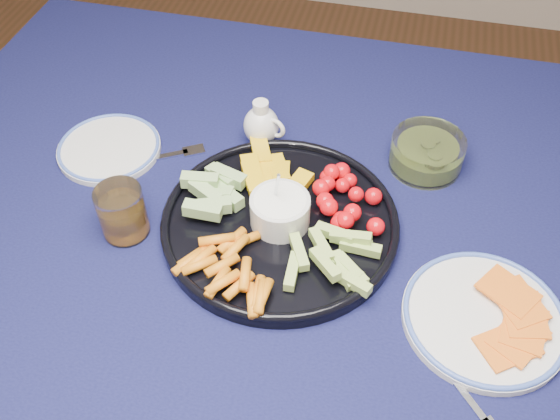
% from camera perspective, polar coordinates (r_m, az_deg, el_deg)
% --- Properties ---
extents(dining_table, '(1.67, 1.07, 0.75)m').
position_cam_1_polar(dining_table, '(1.13, 6.17, -3.12)').
color(dining_table, '#452717').
rests_on(dining_table, ground).
extents(crudite_platter, '(0.39, 0.39, 0.12)m').
position_cam_1_polar(crudite_platter, '(1.01, -0.16, -0.86)').
color(crudite_platter, black).
rests_on(crudite_platter, dining_table).
extents(creamer_pitcher, '(0.08, 0.07, 0.09)m').
position_cam_1_polar(creamer_pitcher, '(1.16, -1.68, 7.75)').
color(creamer_pitcher, silver).
rests_on(creamer_pitcher, dining_table).
extents(pickle_bowl, '(0.13, 0.13, 0.06)m').
position_cam_1_polar(pickle_bowl, '(1.15, 13.25, 5.02)').
color(pickle_bowl, white).
rests_on(pickle_bowl, dining_table).
extents(cheese_plate, '(0.24, 0.24, 0.03)m').
position_cam_1_polar(cheese_plate, '(0.96, 18.20, -9.23)').
color(cheese_plate, silver).
rests_on(cheese_plate, dining_table).
extents(juice_tumbler, '(0.08, 0.08, 0.09)m').
position_cam_1_polar(juice_tumbler, '(1.03, -14.18, -0.40)').
color(juice_tumbler, white).
rests_on(juice_tumbler, dining_table).
extents(fork_left, '(0.17, 0.11, 0.00)m').
position_cam_1_polar(fork_left, '(1.17, -10.68, 4.79)').
color(fork_left, silver).
rests_on(fork_left, dining_table).
extents(fork_right, '(0.12, 0.13, 0.00)m').
position_cam_1_polar(fork_right, '(0.90, 16.79, -16.16)').
color(fork_right, silver).
rests_on(fork_right, dining_table).
extents(side_plate_extra, '(0.19, 0.19, 0.02)m').
position_cam_1_polar(side_plate_extra, '(1.20, -15.36, 5.50)').
color(side_plate_extra, silver).
rests_on(side_plate_extra, dining_table).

